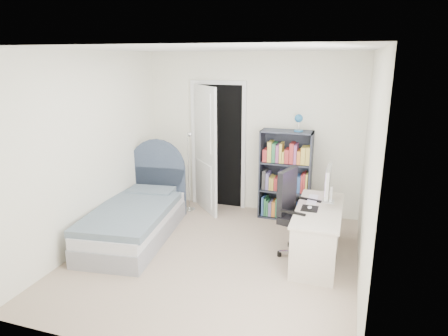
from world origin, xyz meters
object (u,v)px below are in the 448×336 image
(bed, at_px, (137,218))
(floor_lamp, at_px, (189,179))
(bookcase, at_px, (286,179))
(nightstand, at_px, (163,179))
(desk, at_px, (318,231))
(office_chair, at_px, (296,209))

(bed, height_order, floor_lamp, floor_lamp)
(floor_lamp, bearing_deg, bookcase, 7.12)
(nightstand, bearing_deg, bookcase, -0.63)
(desk, bearing_deg, office_chair, 179.14)
(office_chair, bearing_deg, bookcase, 105.57)
(bed, bearing_deg, desk, 3.35)
(bed, height_order, nightstand, bed)
(desk, bearing_deg, nightstand, 156.33)
(nightstand, bearing_deg, office_chair, -25.95)
(bed, relative_size, office_chair, 1.86)
(bookcase, bearing_deg, office_chair, -74.43)
(bed, bearing_deg, floor_lamp, 73.61)
(floor_lamp, bearing_deg, bed, -106.39)
(nightstand, relative_size, bookcase, 0.38)
(bookcase, distance_m, office_chair, 1.20)
(nightstand, distance_m, desk, 2.95)
(bed, distance_m, nightstand, 1.36)
(bookcase, height_order, desk, bookcase)
(bed, distance_m, desk, 2.45)
(bed, distance_m, office_chair, 2.19)
(office_chair, bearing_deg, nightstand, 154.05)
(floor_lamp, distance_m, bookcase, 1.53)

